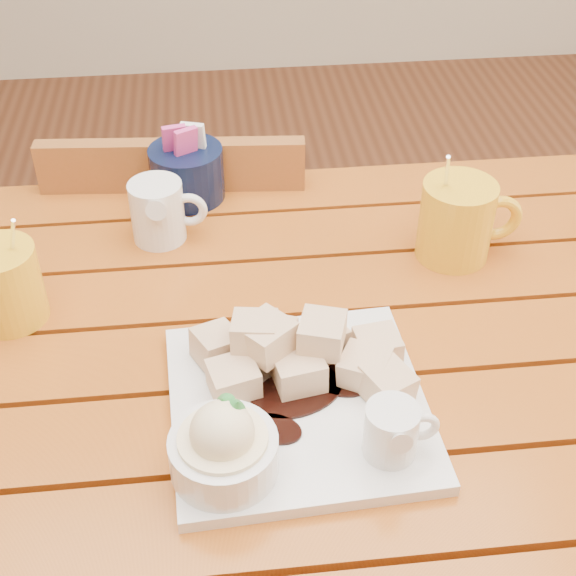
{
  "coord_description": "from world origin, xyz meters",
  "views": [
    {
      "loc": [
        -0.06,
        -0.67,
        1.39
      ],
      "look_at": [
        0.01,
        0.02,
        0.82
      ],
      "focal_mm": 50.0,
      "sensor_mm": 36.0,
      "label": 1
    }
  ],
  "objects": [
    {
      "name": "sugar_caddy",
      "position": [
        -0.1,
        0.34,
        0.79
      ],
      "size": [
        0.11,
        0.11,
        0.12
      ],
      "color": "black",
      "rests_on": "table"
    },
    {
      "name": "dessert_plate",
      "position": [
        -0.01,
        -0.11,
        0.78
      ],
      "size": [
        0.28,
        0.28,
        0.11
      ],
      "rotation": [
        0.0,
        0.0,
        0.05
      ],
      "color": "white",
      "rests_on": "table"
    },
    {
      "name": "chair_far",
      "position": [
        -0.11,
        0.47,
        0.46
      ],
      "size": [
        0.42,
        0.42,
        0.83
      ],
      "rotation": [
        0.0,
        0.0,
        3.06
      ],
      "color": "brown",
      "rests_on": "ground"
    },
    {
      "name": "cream_pitcher",
      "position": [
        -0.14,
        0.24,
        0.8
      ],
      "size": [
        0.1,
        0.09,
        0.09
      ],
      "rotation": [
        0.0,
        0.0,
        -0.09
      ],
      "color": "white",
      "rests_on": "table"
    },
    {
      "name": "coffee_mug_left",
      "position": [
        -0.32,
        0.09,
        0.8
      ],
      "size": [
        0.12,
        0.09,
        0.15
      ],
      "rotation": [
        0.0,
        0.0,
        0.28
      ],
      "color": "gold",
      "rests_on": "table"
    },
    {
      "name": "coffee_mug_right",
      "position": [
        0.25,
        0.16,
        0.81
      ],
      "size": [
        0.14,
        0.1,
        0.16
      ],
      "rotation": [
        0.0,
        0.0,
        -0.0
      ],
      "color": "gold",
      "rests_on": "table"
    },
    {
      "name": "table",
      "position": [
        0.0,
        0.0,
        0.64
      ],
      "size": [
        1.2,
        0.79,
        0.75
      ],
      "color": "#8E3E12",
      "rests_on": "ground"
    }
  ]
}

